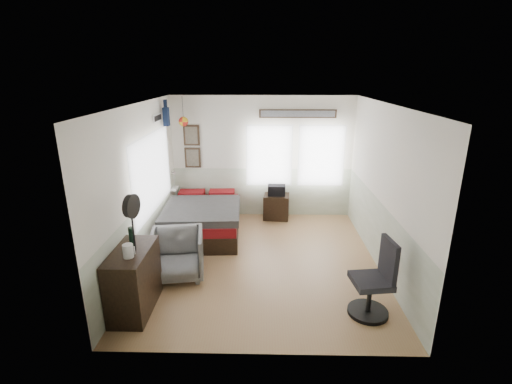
% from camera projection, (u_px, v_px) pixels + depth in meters
% --- Properties ---
extents(ground_plane, '(4.00, 4.50, 0.01)m').
position_uv_depth(ground_plane, '(261.00, 261.00, 6.52)').
color(ground_plane, tan).
extents(room_shell, '(4.02, 4.52, 2.71)m').
position_uv_depth(room_shell, '(257.00, 170.00, 6.19)').
color(room_shell, silver).
rests_on(room_shell, ground_plane).
extents(wall_decor, '(3.55, 1.32, 1.44)m').
position_uv_depth(wall_decor, '(210.00, 125.00, 7.75)').
color(wall_decor, '#3F2A18').
rests_on(wall_decor, room_shell).
extents(bed, '(1.55, 2.10, 0.65)m').
position_uv_depth(bed, '(203.00, 219.00, 7.55)').
color(bed, black).
rests_on(bed, ground_plane).
extents(dresser, '(0.48, 1.00, 0.90)m').
position_uv_depth(dresser, '(134.00, 280.00, 5.09)').
color(dresser, black).
rests_on(dresser, ground_plane).
extents(armchair, '(0.93, 0.95, 0.76)m').
position_uv_depth(armchair, '(177.00, 255.00, 5.94)').
color(armchair, gray).
rests_on(armchair, ground_plane).
extents(nightstand, '(0.59, 0.50, 0.55)m').
position_uv_depth(nightstand, '(276.00, 207.00, 8.34)').
color(nightstand, black).
rests_on(nightstand, ground_plane).
extents(task_chair, '(0.55, 0.55, 1.10)m').
position_uv_depth(task_chair, '(375.00, 285.00, 4.98)').
color(task_chair, black).
rests_on(task_chair, ground_plane).
extents(kettle, '(0.16, 0.13, 0.18)m').
position_uv_depth(kettle, '(128.00, 251.00, 4.74)').
color(kettle, silver).
rests_on(kettle, dresser).
extents(bottle, '(0.07, 0.07, 0.28)m').
position_uv_depth(bottle, '(131.00, 237.00, 5.02)').
color(bottle, black).
rests_on(bottle, dresser).
extents(stand_fan, '(0.14, 0.32, 0.79)m').
position_uv_depth(stand_fan, '(131.00, 207.00, 4.77)').
color(stand_fan, black).
rests_on(stand_fan, dresser).
extents(black_bag, '(0.39, 0.26, 0.23)m').
position_uv_depth(black_bag, '(277.00, 190.00, 8.22)').
color(black_bag, black).
rests_on(black_bag, nightstand).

